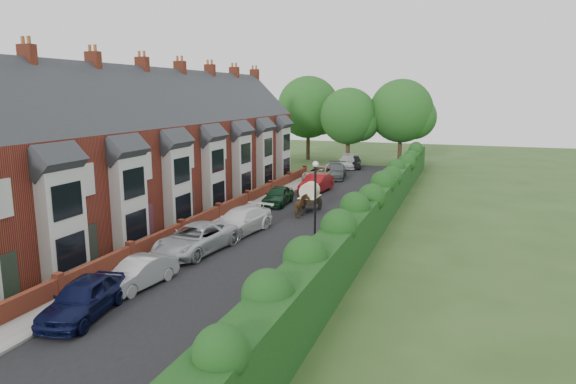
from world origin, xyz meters
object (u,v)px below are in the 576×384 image
(car_white, at_px, (240,221))
(horse, at_px, (301,206))
(car_grey, at_px, (335,171))
(car_black, at_px, (353,161))
(car_silver_a, at_px, (139,273))
(car_green, at_px, (278,196))
(car_beige, at_px, (319,174))
(horse_cart, at_px, (310,195))
(car_red, at_px, (316,184))
(lamppost, at_px, (315,196))
(car_silver_b, at_px, (196,239))
(car_navy, at_px, (83,298))

(car_white, bearing_deg, horse, 75.81)
(car_grey, distance_m, car_black, 7.94)
(car_grey, relative_size, car_black, 1.16)
(car_silver_a, bearing_deg, car_green, 98.12)
(car_white, bearing_deg, car_beige, 101.19)
(horse_cart, bearing_deg, horse, -90.00)
(horse_cart, bearing_deg, car_beige, 102.78)
(car_red, distance_m, car_grey, 7.95)
(car_black, bearing_deg, car_white, -102.46)
(lamppost, bearing_deg, horse_cart, 108.41)
(car_white, relative_size, horse, 2.90)
(car_red, bearing_deg, horse, -74.83)
(car_white, bearing_deg, car_red, 96.41)
(car_silver_b, relative_size, car_green, 1.31)
(car_silver_a, distance_m, car_grey, 32.26)
(car_red, xyz_separation_m, car_grey, (-0.32, 7.94, -0.02))
(car_white, relative_size, car_grey, 1.02)
(car_green, bearing_deg, car_black, 83.43)
(car_green, bearing_deg, car_navy, -93.18)
(horse, bearing_deg, car_green, -51.38)
(car_silver_a, height_order, horse_cart, horse_cart)
(car_silver_a, bearing_deg, car_white, 94.69)
(car_white, height_order, car_beige, car_white)
(car_red, height_order, horse, car_red)
(lamppost, relative_size, car_black, 1.14)
(car_red, distance_m, car_black, 15.87)
(car_red, bearing_deg, car_grey, 97.71)
(car_silver_a, bearing_deg, car_black, 96.00)
(car_white, height_order, horse, horse)
(horse, bearing_deg, car_grey, -87.56)
(car_white, distance_m, car_grey, 22.40)
(horse, bearing_deg, car_white, 62.62)
(car_navy, xyz_separation_m, car_grey, (1.08, 35.60, -0.01))
(lamppost, distance_m, car_navy, 12.30)
(car_silver_a, bearing_deg, car_navy, -85.23)
(car_silver_b, distance_m, horse, 10.17)
(car_silver_a, distance_m, car_beige, 30.25)
(lamppost, height_order, horse_cart, lamppost)
(car_navy, height_order, horse_cart, horse_cart)
(car_white, bearing_deg, horse_cart, 81.75)
(car_navy, height_order, car_silver_b, car_silver_b)
(horse, xyz_separation_m, horse_cart, (0.00, 1.98, 0.46))
(car_white, xyz_separation_m, horse, (2.31, 5.31, 0.00))
(lamppost, relative_size, car_navy, 1.14)
(lamppost, bearing_deg, car_white, 152.38)
(car_silver_a, xyz_separation_m, car_white, (0.50, 9.85, 0.11))
(car_silver_b, height_order, car_red, car_red)
(car_silver_b, relative_size, car_white, 1.04)
(car_silver_b, distance_m, car_beige, 24.82)
(car_navy, bearing_deg, car_silver_b, 79.79)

